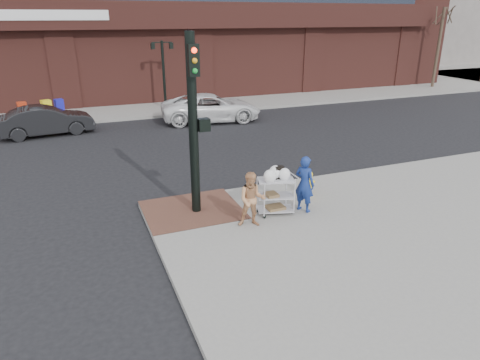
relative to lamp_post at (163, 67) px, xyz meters
name	(u,v)px	position (x,y,z in m)	size (l,w,h in m)	color
ground	(222,224)	(-2.00, -16.00, -2.62)	(220.00, 220.00, 0.00)	black
sidewalk_far	(232,72)	(10.50, 16.00, -2.54)	(65.00, 36.00, 0.15)	gray
brick_curb_ramp	(192,210)	(-2.60, -15.10, -2.46)	(2.80, 2.40, 0.01)	brown
bare_tree_a	(445,5)	(22.00, 0.50, 3.65)	(1.80, 1.80, 7.20)	#382B21
lamp_post	(163,67)	(0.00, 0.00, 0.00)	(1.32, 0.22, 4.00)	black
traffic_signal_pole	(194,121)	(-2.48, -15.23, 0.21)	(0.61, 0.51, 5.00)	black
woman_blue	(305,184)	(0.42, -16.35, -1.63)	(0.61, 0.40, 1.67)	navy
pedestrian_tan	(252,200)	(-1.37, -16.68, -1.70)	(0.74, 0.58, 1.53)	tan
sedan_dark	(46,121)	(-6.72, -3.70, -1.90)	(1.53, 4.39, 1.45)	black
minivan_white	(211,108)	(1.71, -3.86, -1.86)	(2.52, 5.46, 1.52)	white
utility_cart	(276,193)	(-0.43, -16.20, -1.83)	(1.13, 0.83, 1.41)	#B0AFB5
fire_hydrant	(309,183)	(1.16, -15.40, -2.06)	(0.38, 0.26, 0.80)	yellow
newsbox_red	(23,112)	(-7.93, -0.77, -1.94)	(0.45, 0.40, 1.06)	#B83015
newsbox_yellow	(47,110)	(-6.73, -0.93, -1.91)	(0.46, 0.42, 1.11)	yellow
newsbox_blue	(60,108)	(-6.09, -0.47, -1.95)	(0.43, 0.39, 1.03)	#1B1BB0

